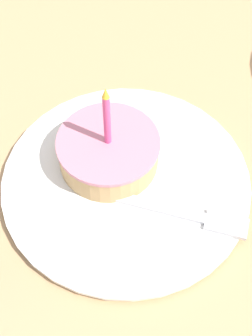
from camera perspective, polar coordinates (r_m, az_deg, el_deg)
name	(u,v)px	position (r m, az deg, el deg)	size (l,w,h in m)	color
ground_plane	(114,168)	(0.58, -1.49, -0.01)	(2.40, 2.40, 0.04)	tan
plate	(126,180)	(0.53, 0.00, -1.51)	(0.28, 0.28, 0.01)	white
cake_slice	(111,152)	(0.53, -1.82, 1.99)	(0.12, 0.12, 0.12)	tan
fork	(176,212)	(0.51, 6.15, -5.33)	(0.03, 0.18, 0.00)	silver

